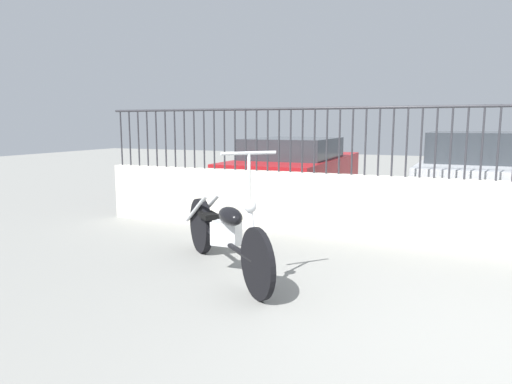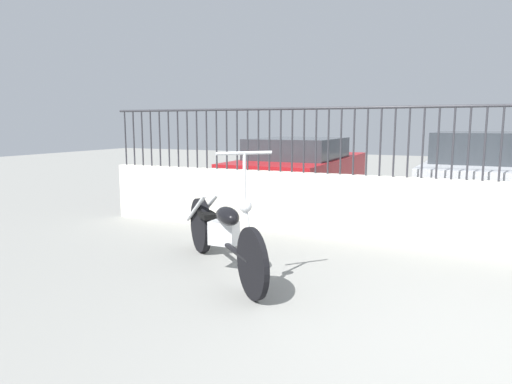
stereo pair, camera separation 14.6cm
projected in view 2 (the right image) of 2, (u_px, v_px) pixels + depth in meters
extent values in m
plane|color=gray|center=(502.00, 359.00, 2.99)|extent=(40.00, 40.00, 0.00)
cube|color=beige|center=(488.00, 217.00, 5.39)|extent=(10.86, 0.18, 0.86)
cylinder|color=#2D2D33|center=(125.00, 138.00, 7.43)|extent=(0.02, 0.02, 0.89)
cylinder|color=#2D2D33|center=(134.00, 138.00, 7.37)|extent=(0.02, 0.02, 0.89)
cylinder|color=#2D2D33|center=(142.00, 138.00, 7.30)|extent=(0.02, 0.02, 0.89)
cylinder|color=#2D2D33|center=(151.00, 138.00, 7.23)|extent=(0.02, 0.02, 0.89)
cylinder|color=#2D2D33|center=(160.00, 138.00, 7.16)|extent=(0.02, 0.02, 0.89)
cylinder|color=#2D2D33|center=(169.00, 138.00, 7.09)|extent=(0.02, 0.02, 0.89)
cylinder|color=#2D2D33|center=(178.00, 138.00, 7.02)|extent=(0.02, 0.02, 0.89)
cylinder|color=#2D2D33|center=(187.00, 138.00, 6.95)|extent=(0.02, 0.02, 0.89)
cylinder|color=#2D2D33|center=(197.00, 139.00, 6.88)|extent=(0.02, 0.02, 0.89)
cylinder|color=#2D2D33|center=(207.00, 139.00, 6.81)|extent=(0.02, 0.02, 0.89)
cylinder|color=#2D2D33|center=(216.00, 139.00, 6.74)|extent=(0.02, 0.02, 0.89)
cylinder|color=#2D2D33|center=(227.00, 139.00, 6.67)|extent=(0.02, 0.02, 0.89)
cylinder|color=#2D2D33|center=(237.00, 139.00, 6.61)|extent=(0.02, 0.02, 0.89)
cylinder|color=#2D2D33|center=(248.00, 139.00, 6.54)|extent=(0.02, 0.02, 0.89)
cylinder|color=#2D2D33|center=(258.00, 140.00, 6.47)|extent=(0.02, 0.02, 0.89)
cylinder|color=#2D2D33|center=(269.00, 140.00, 6.40)|extent=(0.02, 0.02, 0.89)
cylinder|color=#2D2D33|center=(281.00, 140.00, 6.33)|extent=(0.02, 0.02, 0.89)
cylinder|color=#2D2D33|center=(292.00, 140.00, 6.26)|extent=(0.02, 0.02, 0.89)
cylinder|color=#2D2D33|center=(304.00, 140.00, 6.19)|extent=(0.02, 0.02, 0.89)
cylinder|color=#2D2D33|center=(316.00, 140.00, 6.12)|extent=(0.02, 0.02, 0.89)
cylinder|color=#2D2D33|center=(328.00, 141.00, 6.05)|extent=(0.02, 0.02, 0.89)
cylinder|color=#2D2D33|center=(341.00, 141.00, 5.98)|extent=(0.02, 0.02, 0.89)
cylinder|color=#2D2D33|center=(354.00, 141.00, 5.91)|extent=(0.02, 0.02, 0.89)
cylinder|color=#2D2D33|center=(367.00, 141.00, 5.85)|extent=(0.02, 0.02, 0.89)
cylinder|color=#2D2D33|center=(381.00, 141.00, 5.78)|extent=(0.02, 0.02, 0.89)
cylinder|color=#2D2D33|center=(394.00, 142.00, 5.71)|extent=(0.02, 0.02, 0.89)
cylinder|color=#2D2D33|center=(409.00, 142.00, 5.64)|extent=(0.02, 0.02, 0.89)
cylinder|color=#2D2D33|center=(423.00, 142.00, 5.57)|extent=(0.02, 0.02, 0.89)
cylinder|color=#2D2D33|center=(438.00, 142.00, 5.50)|extent=(0.02, 0.02, 0.89)
cylinder|color=#2D2D33|center=(453.00, 143.00, 5.43)|extent=(0.02, 0.02, 0.89)
cylinder|color=#2D2D33|center=(469.00, 143.00, 5.36)|extent=(0.02, 0.02, 0.89)
cylinder|color=#2D2D33|center=(485.00, 143.00, 5.29)|extent=(0.02, 0.02, 0.89)
cylinder|color=#2D2D33|center=(502.00, 143.00, 5.22)|extent=(0.02, 0.02, 0.89)
cylinder|color=#2D2D33|center=(496.00, 106.00, 5.20)|extent=(10.86, 0.04, 0.04)
cylinder|color=black|center=(252.00, 264.00, 3.97)|extent=(0.50, 0.47, 0.64)
cylinder|color=black|center=(201.00, 225.00, 5.47)|extent=(0.53, 0.51, 0.65)
cylinder|color=black|center=(222.00, 241.00, 4.72)|extent=(1.14, 1.07, 0.06)
cube|color=silver|center=(224.00, 233.00, 4.66)|extent=(0.28, 0.18, 0.24)
ellipsoid|color=black|center=(227.00, 216.00, 4.52)|extent=(0.45, 0.44, 0.18)
cube|color=black|center=(208.00, 215.00, 5.17)|extent=(0.31, 0.31, 0.06)
cylinder|color=silver|center=(248.00, 233.00, 4.01)|extent=(0.19, 0.18, 0.51)
sphere|color=silver|center=(246.00, 207.00, 4.04)|extent=(0.11, 0.11, 0.11)
cylinder|color=silver|center=(244.00, 179.00, 4.03)|extent=(0.03, 0.03, 0.45)
cylinder|color=silver|center=(244.00, 153.00, 3.99)|extent=(0.38, 0.40, 0.03)
cylinder|color=silver|center=(196.00, 208.00, 5.36)|extent=(0.63, 0.59, 0.46)
cylinder|color=silver|center=(207.00, 208.00, 5.41)|extent=(0.63, 0.59, 0.46)
cylinder|color=black|center=(287.00, 174.00, 11.16)|extent=(0.11, 0.64, 0.64)
cylinder|color=black|center=(355.00, 177.00, 10.48)|extent=(0.11, 0.64, 0.64)
cylinder|color=black|center=(236.00, 188.00, 8.70)|extent=(0.11, 0.64, 0.64)
cylinder|color=black|center=(321.00, 193.00, 8.02)|extent=(0.11, 0.64, 0.64)
cube|color=#AD191E|center=(301.00, 171.00, 9.56)|extent=(1.80, 4.42, 0.59)
cube|color=#2D3338|center=(298.00, 148.00, 9.29)|extent=(1.61, 2.12, 0.41)
cylinder|color=black|center=(439.00, 185.00, 9.11)|extent=(0.14, 0.64, 0.64)
cylinder|color=black|center=(422.00, 205.00, 6.85)|extent=(0.14, 0.64, 0.64)
cube|color=#B7BABF|center=(488.00, 181.00, 7.55)|extent=(2.03, 4.23, 0.69)
cube|color=#2D3338|center=(490.00, 147.00, 7.28)|extent=(1.74, 2.07, 0.46)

